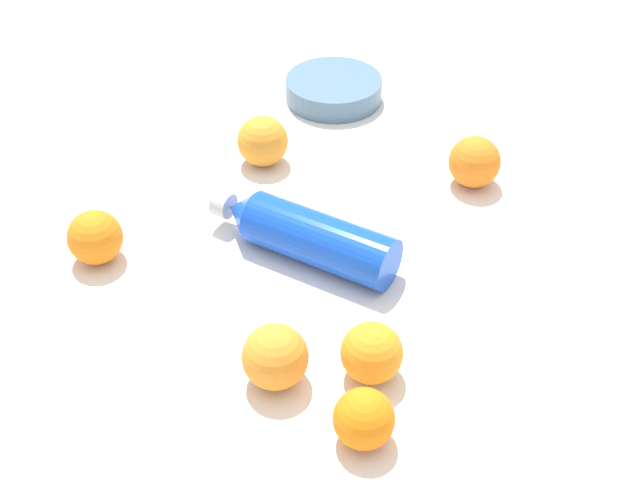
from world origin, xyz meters
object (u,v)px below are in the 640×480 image
(orange_0, at_px, (364,419))
(ceramic_bowl, at_px, (334,89))
(water_bottle, at_px, (305,234))
(orange_1, at_px, (263,141))
(orange_4, at_px, (372,353))
(orange_2, at_px, (275,357))
(orange_3, at_px, (475,162))
(orange_5, at_px, (95,237))

(orange_0, distance_m, ceramic_bowl, 0.69)
(water_bottle, relative_size, orange_1, 3.48)
(orange_1, bearing_deg, orange_4, -17.73)
(orange_1, xyz_separation_m, orange_4, (0.42, -0.13, -0.00))
(orange_2, bearing_deg, ceramic_bowl, 137.28)
(orange_0, distance_m, orange_4, 0.09)
(orange_2, height_order, orange_3, same)
(orange_2, relative_size, orange_3, 1.00)
(orange_1, relative_size, orange_3, 1.01)
(water_bottle, bearing_deg, orange_0, 132.40)
(orange_5, bearing_deg, water_bottle, 55.36)
(orange_0, height_order, orange_2, orange_2)
(orange_1, bearing_deg, orange_2, -31.45)
(orange_1, distance_m, orange_3, 0.30)
(orange_1, xyz_separation_m, ceramic_bowl, (-0.09, 0.19, -0.02))
(orange_0, xyz_separation_m, orange_5, (-0.42, -0.09, 0.00))
(orange_3, height_order, orange_5, orange_3)
(orange_4, bearing_deg, orange_5, -156.53)
(ceramic_bowl, bearing_deg, orange_3, 3.24)
(water_bottle, xyz_separation_m, orange_1, (-0.21, 0.07, 0.00))
(orange_1, height_order, orange_5, orange_1)
(orange_1, height_order, ceramic_bowl, orange_1)
(orange_1, relative_size, orange_5, 1.06)
(orange_3, bearing_deg, orange_5, -107.70)
(orange_5, distance_m, ceramic_bowl, 0.50)
(orange_5, bearing_deg, orange_1, 101.57)
(water_bottle, xyz_separation_m, orange_2, (0.15, -0.15, 0.00))
(orange_1, height_order, orange_3, same)
(orange_1, bearing_deg, ceramic_bowl, 114.01)
(orange_0, height_order, orange_1, orange_1)
(orange_2, xyz_separation_m, ceramic_bowl, (-0.45, 0.42, -0.02))
(orange_5, height_order, ceramic_bowl, orange_5)
(orange_5, relative_size, ceramic_bowl, 0.45)
(orange_2, distance_m, ceramic_bowl, 0.61)
(water_bottle, bearing_deg, orange_5, 31.78)
(orange_0, height_order, orange_4, orange_4)
(orange_0, distance_m, orange_1, 0.52)
(orange_2, distance_m, orange_3, 0.46)
(water_bottle, height_order, orange_0, water_bottle)
(orange_0, relative_size, orange_4, 0.93)
(orange_3, bearing_deg, orange_1, -136.18)
(orange_0, bearing_deg, orange_5, -167.45)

